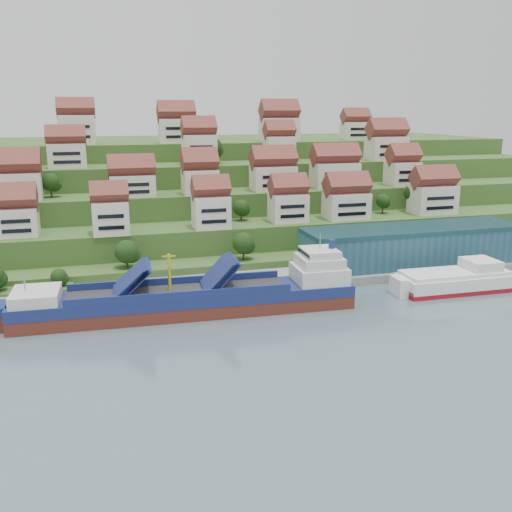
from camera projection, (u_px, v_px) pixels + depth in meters
name	position (u px, v px, depth m)	size (l,w,h in m)	color
ground	(241.00, 309.00, 125.13)	(300.00, 300.00, 0.00)	slate
quay	(303.00, 278.00, 144.15)	(180.00, 14.00, 2.20)	gray
hillside	(174.00, 195.00, 218.85)	(260.00, 128.00, 31.00)	#2D4C1E
hillside_village	(207.00, 170.00, 176.42)	(156.23, 65.43, 29.66)	silver
hillside_trees	(172.00, 205.00, 159.61)	(146.47, 62.22, 30.36)	#1D3D14
warehouse	(413.00, 245.00, 153.03)	(60.00, 15.00, 10.00)	#245163
flagpole	(303.00, 261.00, 137.55)	(1.28, 0.16, 8.00)	gray
cargo_ship	(197.00, 299.00, 122.01)	(72.25, 14.48, 15.85)	#59241B
second_ship	(457.00, 281.00, 137.38)	(27.54, 10.68, 7.93)	maroon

